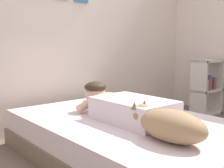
{
  "coord_description": "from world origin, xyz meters",
  "views": [
    {
      "loc": [
        -1.61,
        -1.38,
        0.93
      ],
      "look_at": [
        0.01,
        0.53,
        0.59
      ],
      "focal_mm": 44.34,
      "sensor_mm": 36.0,
      "label": 1
    }
  ],
  "objects": [
    {
      "name": "person_lying",
      "position": [
        -0.09,
        0.28,
        0.44
      ],
      "size": [
        0.43,
        0.92,
        0.27
      ],
      "color": "silver",
      "rests_on": "bed"
    },
    {
      "name": "coffee_cup",
      "position": [
        0.16,
        0.73,
        0.38
      ],
      "size": [
        0.12,
        0.09,
        0.07
      ],
      "color": "teal",
      "rests_on": "bed"
    },
    {
      "name": "back_wall",
      "position": [
        -0.0,
        1.43,
        1.25
      ],
      "size": [
        4.2,
        0.12,
        2.5
      ],
      "color": "silver",
      "rests_on": "ground"
    },
    {
      "name": "cell_phone",
      "position": [
        -0.13,
        -0.28,
        0.34
      ],
      "size": [
        0.07,
        0.14,
        0.01
      ],
      "primitive_type": "cube",
      "color": "black",
      "rests_on": "bed"
    },
    {
      "name": "bed",
      "position": [
        -0.09,
        0.22,
        0.17
      ],
      "size": [
        1.3,
        2.01,
        0.34
      ],
      "color": "#726051",
      "rests_on": "ground"
    },
    {
      "name": "bookshelf",
      "position": [
        1.79,
        0.62,
        0.39
      ],
      "size": [
        0.45,
        0.24,
        0.75
      ],
      "color": "silver",
      "rests_on": "ground"
    },
    {
      "name": "ground_plane",
      "position": [
        0.0,
        0.0,
        0.0
      ],
      "size": [
        12.4,
        12.4,
        0.0
      ],
      "primitive_type": "plane",
      "color": "#66564C"
    },
    {
      "name": "pillow",
      "position": [
        0.15,
        0.79,
        0.39
      ],
      "size": [
        0.52,
        0.32,
        0.11
      ],
      "primitive_type": "ellipsoid",
      "color": "silver",
      "rests_on": "bed"
    },
    {
      "name": "dog",
      "position": [
        -0.25,
        -0.32,
        0.44
      ],
      "size": [
        0.26,
        0.58,
        0.21
      ],
      "color": "#9E7A56",
      "rests_on": "bed"
    }
  ]
}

